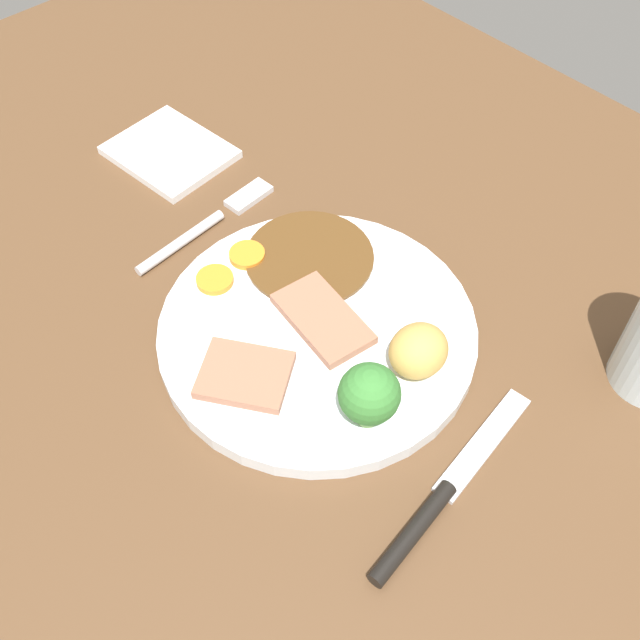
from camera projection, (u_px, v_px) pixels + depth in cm
name	position (u px, v px, depth cm)	size (l,w,h in cm)	color
dining_table	(336.00, 336.00, 62.66)	(120.00, 84.00, 3.60)	brown
dinner_plate	(320.00, 333.00, 59.68)	(25.08, 25.08, 1.40)	white
gravy_pool	(309.00, 257.00, 63.62)	(10.88, 10.88, 0.30)	#563819
meat_slice_main	(324.00, 320.00, 59.14)	(8.29, 4.53, 0.80)	#9E664C
meat_slice_under	(242.00, 372.00, 56.07)	(6.55, 5.24, 0.80)	#9E664C
roast_potato_left	(419.00, 351.00, 55.37)	(4.66, 4.19, 3.88)	tan
carrot_coin_front	(247.00, 255.00, 63.57)	(3.02, 3.02, 0.58)	orange
carrot_coin_back	(215.00, 280.00, 61.89)	(3.07, 3.07, 0.54)	orange
broccoli_floret	(369.00, 395.00, 51.59)	(4.38, 4.38, 5.45)	#8CB766
fork	(210.00, 223.00, 67.82)	(2.68, 15.32, 0.90)	silver
knife	(441.00, 497.00, 51.32)	(3.92, 18.53, 1.20)	black
folded_napkin	(170.00, 152.00, 73.86)	(11.00, 9.00, 0.80)	white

